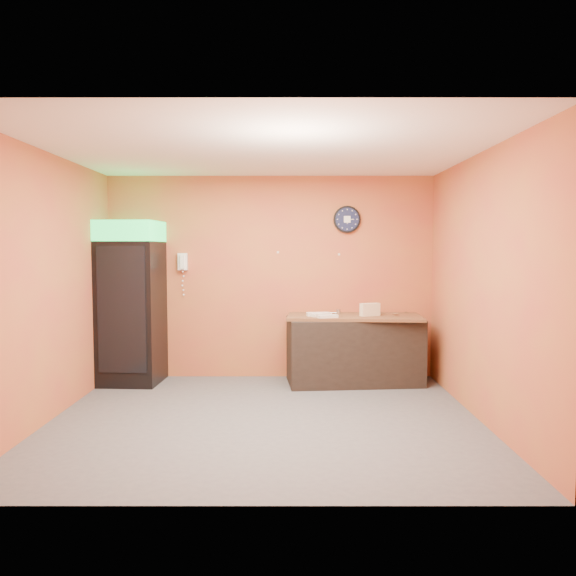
{
  "coord_description": "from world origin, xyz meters",
  "views": [
    {
      "loc": [
        0.24,
        -5.81,
        1.8
      ],
      "look_at": [
        0.24,
        0.6,
        1.35
      ],
      "focal_mm": 35.0,
      "sensor_mm": 36.0,
      "label": 1
    }
  ],
  "objects": [
    {
      "name": "beverage_cooler",
      "position": [
        -1.85,
        1.6,
        1.06
      ],
      "size": [
        0.8,
        0.81,
        2.16
      ],
      "rotation": [
        0.0,
        0.0,
        -0.06
      ],
      "color": "black",
      "rests_on": "floor"
    },
    {
      "name": "kitchen_tool",
      "position": [
        0.93,
        1.8,
        0.94
      ],
      "size": [
        0.06,
        0.06,
        0.06
      ],
      "primitive_type": "cylinder",
      "color": "silver",
      "rests_on": "butcher_paper"
    },
    {
      "name": "floor",
      "position": [
        0.0,
        0.0,
        0.0
      ],
      "size": [
        4.5,
        4.5,
        0.0
      ],
      "primitive_type": "plane",
      "color": "#47474C",
      "rests_on": "ground"
    },
    {
      "name": "wrapped_sandwich_left",
      "position": [
        0.68,
        1.49,
        0.93
      ],
      "size": [
        0.29,
        0.24,
        0.04
      ],
      "primitive_type": "cube",
      "rotation": [
        0.0,
        0.0,
        0.57
      ],
      "color": "silver",
      "rests_on": "butcher_paper"
    },
    {
      "name": "sub_roll_stack",
      "position": [
        1.32,
        1.53,
        1.0
      ],
      "size": [
        0.28,
        0.18,
        0.17
      ],
      "rotation": [
        0.0,
        0.0,
        0.39
      ],
      "color": "beige",
      "rests_on": "butcher_paper"
    },
    {
      "name": "wrapped_sandwich_right",
      "position": [
        0.64,
        1.56,
        0.94
      ],
      "size": [
        0.32,
        0.16,
        0.04
      ],
      "primitive_type": "cube",
      "rotation": [
        0.0,
        0.0,
        0.15
      ],
      "color": "silver",
      "rests_on": "butcher_paper"
    },
    {
      "name": "back_wall",
      "position": [
        0.0,
        2.0,
        1.4
      ],
      "size": [
        4.5,
        0.02,
        2.8
      ],
      "primitive_type": "cube",
      "color": "#B06D31",
      "rests_on": "floor"
    },
    {
      "name": "wall_phone",
      "position": [
        -1.22,
        1.95,
        1.62
      ],
      "size": [
        0.13,
        0.11,
        0.23
      ],
      "color": "white",
      "rests_on": "back_wall"
    },
    {
      "name": "ceiling",
      "position": [
        0.0,
        0.0,
        2.8
      ],
      "size": [
        4.5,
        4.0,
        0.02
      ],
      "primitive_type": "cube",
      "color": "white",
      "rests_on": "back_wall"
    },
    {
      "name": "right_wall",
      "position": [
        2.25,
        0.0,
        1.4
      ],
      "size": [
        0.02,
        4.0,
        2.8
      ],
      "primitive_type": "cube",
      "color": "#B06D31",
      "rests_on": "floor"
    },
    {
      "name": "prep_counter",
      "position": [
        1.12,
        1.61,
        0.44
      ],
      "size": [
        1.81,
        0.92,
        0.87
      ],
      "primitive_type": "cube",
      "rotation": [
        0.0,
        0.0,
        0.09
      ],
      "color": "black",
      "rests_on": "floor"
    },
    {
      "name": "wall_clock",
      "position": [
        1.05,
        1.97,
        2.2
      ],
      "size": [
        0.38,
        0.06,
        0.38
      ],
      "color": "black",
      "rests_on": "back_wall"
    },
    {
      "name": "butcher_paper",
      "position": [
        1.12,
        1.61,
        0.89
      ],
      "size": [
        1.81,
        0.91,
        0.04
      ],
      "primitive_type": "cube",
      "rotation": [
        0.0,
        0.0,
        -0.07
      ],
      "color": "brown",
      "rests_on": "prep_counter"
    },
    {
      "name": "wrapped_sandwich_mid",
      "position": [
        0.75,
        1.33,
        0.93
      ],
      "size": [
        0.28,
        0.18,
        0.04
      ],
      "primitive_type": "cube",
      "rotation": [
        0.0,
        0.0,
        0.32
      ],
      "color": "silver",
      "rests_on": "butcher_paper"
    },
    {
      "name": "left_wall",
      "position": [
        -2.25,
        0.0,
        1.4
      ],
      "size": [
        0.02,
        4.0,
        2.8
      ],
      "primitive_type": "cube",
      "color": "#B06D31",
      "rests_on": "floor"
    }
  ]
}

